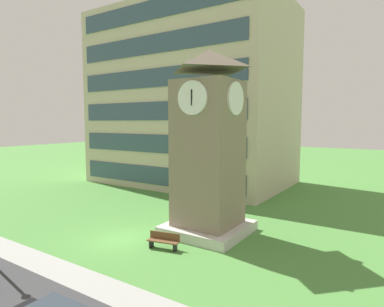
{
  "coord_description": "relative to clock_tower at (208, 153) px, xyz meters",
  "views": [
    {
      "loc": [
        13.82,
        -13.27,
        6.94
      ],
      "look_at": [
        1.86,
        4.98,
        4.83
      ],
      "focal_mm": 30.6,
      "sensor_mm": 36.0,
      "label": 1
    }
  ],
  "objects": [
    {
      "name": "clock_tower",
      "position": [
        0.0,
        0.0,
        0.0
      ],
      "size": [
        4.71,
        4.71,
        11.22
      ],
      "color": "gray",
      "rests_on": "ground"
    },
    {
      "name": "office_building",
      "position": [
        -10.6,
        14.3,
        4.55
      ],
      "size": [
        21.23,
        13.23,
        19.2
      ],
      "color": "beige",
      "rests_on": "ground"
    },
    {
      "name": "ground_plane",
      "position": [
        -3.72,
        -3.97,
        -5.05
      ],
      "size": [
        160.0,
        160.0,
        0.0
      ],
      "primitive_type": "plane",
      "color": "#4C893D"
    },
    {
      "name": "tree_by_building",
      "position": [
        -7.28,
        9.45,
        -1.39
      ],
      "size": [
        4.53,
        4.53,
        5.93
      ],
      "color": "#513823",
      "rests_on": "ground"
    },
    {
      "name": "park_bench",
      "position": [
        -0.72,
        -3.58,
        -4.58
      ],
      "size": [
        1.86,
        0.85,
        0.88
      ],
      "color": "brown",
      "rests_on": "ground"
    },
    {
      "name": "kerb_strip",
      "position": [
        -3.72,
        -8.31,
        -5.04
      ],
      "size": [
        120.0,
        1.6,
        0.01
      ],
      "primitive_type": "cube",
      "color": "#9E9E99",
      "rests_on": "ground"
    }
  ]
}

